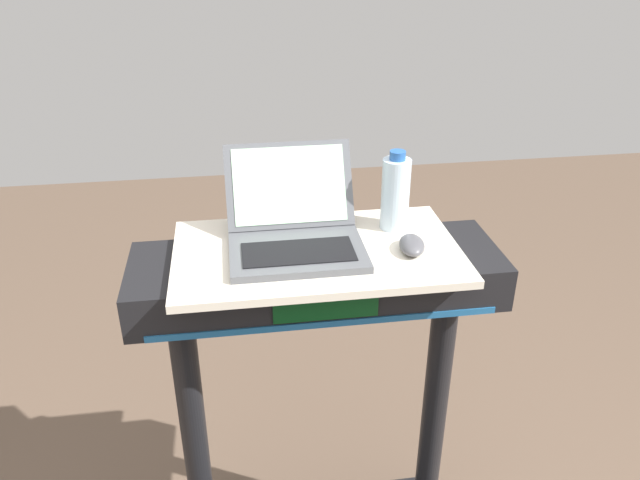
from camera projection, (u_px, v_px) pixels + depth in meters
name	position (u px, v px, depth m)	size (l,w,h in m)	color
desk_board	(317.00, 253.00, 1.50)	(0.68, 0.40, 0.02)	beige
laptop	(295.00, 229.00, 1.49)	(0.32, 0.33, 0.21)	#515459
computer_mouse	(412.00, 245.00, 1.48)	(0.06, 0.10, 0.03)	#4C4C51
water_bottle	(395.00, 193.00, 1.55)	(0.07, 0.07, 0.20)	silver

